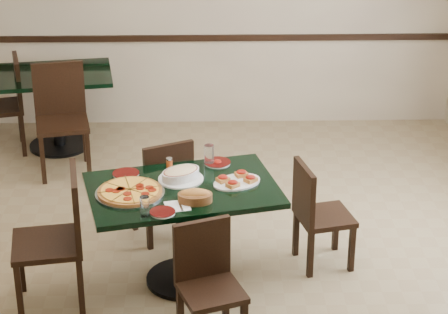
{
  "coord_description": "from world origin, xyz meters",
  "views": [
    {
      "loc": [
        0.02,
        -5.63,
        3.42
      ],
      "look_at": [
        0.14,
        0.0,
        0.85
      ],
      "focal_mm": 70.0,
      "sensor_mm": 36.0,
      "label": 1
    }
  ],
  "objects_px": {
    "main_table": "(183,211)",
    "back_table": "(56,96)",
    "chair_left": "(60,232)",
    "bread_basket": "(195,196)",
    "back_chair_left": "(8,99)",
    "chair_right": "(316,210)",
    "chair_far": "(164,185)",
    "back_chair_near": "(61,112)",
    "lasagna_casserole": "(181,174)",
    "chair_near": "(207,278)",
    "bruschetta_platter": "(237,180)",
    "pepperoni_pizza": "(130,191)"
  },
  "relations": [
    {
      "from": "main_table",
      "to": "chair_far",
      "type": "relative_size",
      "value": 1.71
    },
    {
      "from": "chair_far",
      "to": "lasagna_casserole",
      "type": "distance_m",
      "value": 0.6
    },
    {
      "from": "chair_left",
      "to": "back_chair_left",
      "type": "xyz_separation_m",
      "value": [
        -0.88,
        2.61,
        -0.04
      ]
    },
    {
      "from": "back_table",
      "to": "chair_left",
      "type": "distance_m",
      "value": 2.71
    },
    {
      "from": "back_table",
      "to": "chair_far",
      "type": "distance_m",
      "value": 2.12
    },
    {
      "from": "bread_basket",
      "to": "chair_near",
      "type": "bearing_deg",
      "value": -80.13
    },
    {
      "from": "back_table",
      "to": "chair_left",
      "type": "relative_size",
      "value": 1.18
    },
    {
      "from": "chair_far",
      "to": "chair_right",
      "type": "relative_size",
      "value": 1.04
    },
    {
      "from": "chair_right",
      "to": "back_chair_near",
      "type": "xyz_separation_m",
      "value": [
        -2.09,
        1.72,
        0.1
      ]
    },
    {
      "from": "back_chair_near",
      "to": "pepperoni_pizza",
      "type": "height_order",
      "value": "back_chair_near"
    },
    {
      "from": "chair_near",
      "to": "chair_right",
      "type": "height_order",
      "value": "chair_right"
    },
    {
      "from": "back_chair_left",
      "to": "main_table",
      "type": "bearing_deg",
      "value": 21.32
    },
    {
      "from": "chair_right",
      "to": "back_chair_left",
      "type": "relative_size",
      "value": 0.89
    },
    {
      "from": "back_chair_left",
      "to": "chair_near",
      "type": "bearing_deg",
      "value": 17.19
    },
    {
      "from": "pepperoni_pizza",
      "to": "bruschetta_platter",
      "type": "xyz_separation_m",
      "value": [
        0.73,
        0.15,
        0.01
      ]
    },
    {
      "from": "chair_far",
      "to": "back_chair_left",
      "type": "xyz_separation_m",
      "value": [
        -1.54,
        1.75,
        0.04
      ]
    },
    {
      "from": "chair_near",
      "to": "chair_far",
      "type": "bearing_deg",
      "value": 84.0
    },
    {
      "from": "bread_basket",
      "to": "chair_far",
      "type": "bearing_deg",
      "value": 106.82
    },
    {
      "from": "chair_near",
      "to": "chair_left",
      "type": "height_order",
      "value": "chair_left"
    },
    {
      "from": "back_table",
      "to": "bruschetta_platter",
      "type": "bearing_deg",
      "value": -64.0
    },
    {
      "from": "back_chair_left",
      "to": "bruschetta_platter",
      "type": "height_order",
      "value": "back_chair_left"
    },
    {
      "from": "back_chair_near",
      "to": "lasagna_casserole",
      "type": "relative_size",
      "value": 2.88
    },
    {
      "from": "main_table",
      "to": "chair_left",
      "type": "relative_size",
      "value": 1.47
    },
    {
      "from": "chair_far",
      "to": "back_chair_near",
      "type": "xyz_separation_m",
      "value": [
        -0.98,
        1.32,
        0.08
      ]
    },
    {
      "from": "chair_far",
      "to": "bruschetta_platter",
      "type": "xyz_separation_m",
      "value": [
        0.53,
        -0.55,
        0.3
      ]
    },
    {
      "from": "chair_far",
      "to": "chair_near",
      "type": "distance_m",
      "value": 1.31
    },
    {
      "from": "chair_right",
      "to": "chair_left",
      "type": "bearing_deg",
      "value": 91.32
    },
    {
      "from": "bread_basket",
      "to": "bruschetta_platter",
      "type": "bearing_deg",
      "value": 43.73
    },
    {
      "from": "back_chair_near",
      "to": "bread_basket",
      "type": "height_order",
      "value": "back_chair_near"
    },
    {
      "from": "back_table",
      "to": "chair_left",
      "type": "height_order",
      "value": "chair_left"
    },
    {
      "from": "back_chair_left",
      "to": "bread_basket",
      "type": "height_order",
      "value": "back_chair_left"
    },
    {
      "from": "main_table",
      "to": "chair_far",
      "type": "xyz_separation_m",
      "value": [
        -0.16,
        0.61,
        -0.1
      ]
    },
    {
      "from": "back_table",
      "to": "chair_near",
      "type": "relative_size",
      "value": 1.45
    },
    {
      "from": "main_table",
      "to": "back_table",
      "type": "bearing_deg",
      "value": 104.04
    },
    {
      "from": "chair_left",
      "to": "bread_basket",
      "type": "relative_size",
      "value": 4.26
    },
    {
      "from": "back_table",
      "to": "back_chair_near",
      "type": "height_order",
      "value": "back_chair_near"
    },
    {
      "from": "back_chair_left",
      "to": "lasagna_casserole",
      "type": "bearing_deg",
      "value": 22.49
    },
    {
      "from": "main_table",
      "to": "lasagna_casserole",
      "type": "bearing_deg",
      "value": 83.86
    },
    {
      "from": "bread_basket",
      "to": "lasagna_casserole",
      "type": "bearing_deg",
      "value": 107.37
    },
    {
      "from": "back_chair_near",
      "to": "lasagna_casserole",
      "type": "height_order",
      "value": "back_chair_near"
    },
    {
      "from": "back_chair_left",
      "to": "chair_right",
      "type": "bearing_deg",
      "value": 36.54
    },
    {
      "from": "chair_near",
      "to": "chair_left",
      "type": "relative_size",
      "value": 0.82
    },
    {
      "from": "back_table",
      "to": "bread_basket",
      "type": "relative_size",
      "value": 5.04
    },
    {
      "from": "chair_left",
      "to": "bread_basket",
      "type": "xyz_separation_m",
      "value": [
        0.9,
        0.04,
        0.23
      ]
    },
    {
      "from": "back_table",
      "to": "main_table",
      "type": "bearing_deg",
      "value": -71.16
    },
    {
      "from": "chair_right",
      "to": "back_chair_near",
      "type": "height_order",
      "value": "back_chair_near"
    },
    {
      "from": "back_table",
      "to": "chair_right",
      "type": "bearing_deg",
      "value": -53.62
    },
    {
      "from": "chair_left",
      "to": "back_chair_left",
      "type": "distance_m",
      "value": 2.76
    },
    {
      "from": "chair_far",
      "to": "back_chair_left",
      "type": "distance_m",
      "value": 2.33
    },
    {
      "from": "back_table",
      "to": "bread_basket",
      "type": "distance_m",
      "value": 2.97
    }
  ]
}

